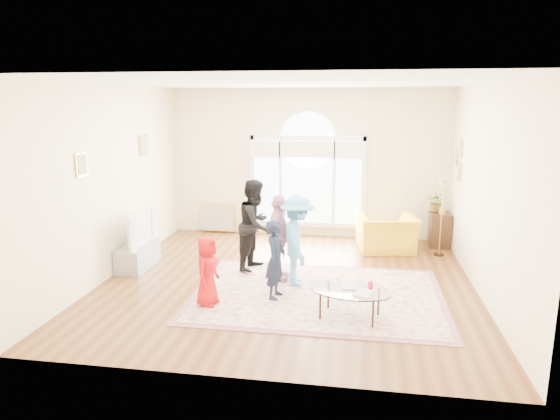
% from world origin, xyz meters
% --- Properties ---
extents(ground, '(6.00, 6.00, 0.00)m').
position_xyz_m(ground, '(0.00, 0.00, 0.00)').
color(ground, '#552B13').
rests_on(ground, ground).
extents(room_shell, '(6.00, 6.00, 6.00)m').
position_xyz_m(room_shell, '(0.01, 2.83, 1.57)').
color(room_shell, '#F9E7BF').
rests_on(room_shell, ground).
extents(area_rug, '(3.60, 2.60, 0.02)m').
position_xyz_m(area_rug, '(0.55, -0.52, 0.01)').
color(area_rug, beige).
rests_on(area_rug, ground).
extents(rug_border, '(3.80, 2.80, 0.01)m').
position_xyz_m(rug_border, '(0.55, -0.52, 0.01)').
color(rug_border, '#955A68').
rests_on(rug_border, ground).
extents(tv_console, '(0.45, 1.00, 0.42)m').
position_xyz_m(tv_console, '(-2.75, 0.30, 0.21)').
color(tv_console, '#919399').
rests_on(tv_console, ground).
extents(television, '(0.17, 1.03, 0.60)m').
position_xyz_m(television, '(-2.74, 0.30, 0.72)').
color(television, black).
rests_on(television, tv_console).
extents(coffee_table, '(1.25, 0.94, 0.54)m').
position_xyz_m(coffee_table, '(1.05, -1.28, 0.40)').
color(coffee_table, silver).
rests_on(coffee_table, ground).
extents(armchair, '(1.27, 1.15, 0.72)m').
position_xyz_m(armchair, '(1.69, 2.02, 0.36)').
color(armchair, yellow).
rests_on(armchair, ground).
extents(side_cabinet, '(0.40, 0.50, 0.70)m').
position_xyz_m(side_cabinet, '(2.78, 2.53, 0.35)').
color(side_cabinet, black).
rests_on(side_cabinet, ground).
extents(floor_lamp, '(0.27, 0.27, 1.51)m').
position_xyz_m(floor_lamp, '(2.69, 1.90, 1.28)').
color(floor_lamp, black).
rests_on(floor_lamp, ground).
extents(plant_pedestal, '(0.20, 0.20, 0.70)m').
position_xyz_m(plant_pedestal, '(2.70, 2.64, 0.35)').
color(plant_pedestal, white).
rests_on(plant_pedestal, ground).
extents(potted_plant, '(0.45, 0.42, 0.41)m').
position_xyz_m(potted_plant, '(2.70, 2.64, 0.90)').
color(potted_plant, '#33722D').
rests_on(potted_plant, plant_pedestal).
extents(leaning_picture, '(0.80, 0.14, 0.62)m').
position_xyz_m(leaning_picture, '(-2.03, 2.90, 0.00)').
color(leaning_picture, tan).
rests_on(leaning_picture, ground).
extents(child_red, '(0.38, 0.53, 1.02)m').
position_xyz_m(child_red, '(-1.00, -1.15, 0.53)').
color(child_red, red).
rests_on(child_red, area_rug).
extents(child_navy, '(0.34, 0.47, 1.20)m').
position_xyz_m(child_navy, '(-0.07, -0.74, 0.62)').
color(child_navy, '#151C34').
rests_on(child_navy, area_rug).
extents(child_black, '(0.76, 0.89, 1.59)m').
position_xyz_m(child_black, '(-0.64, 0.53, 0.82)').
color(child_black, black).
rests_on(child_black, area_rug).
extents(child_pink, '(0.36, 0.84, 1.43)m').
position_xyz_m(child_pink, '(-0.16, 0.03, 0.73)').
color(child_pink, '#D393AB').
rests_on(child_pink, area_rug).
extents(child_blue, '(0.74, 1.04, 1.46)m').
position_xyz_m(child_blue, '(0.17, -0.13, 0.75)').
color(child_blue, '#55A1DC').
rests_on(child_blue, area_rug).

